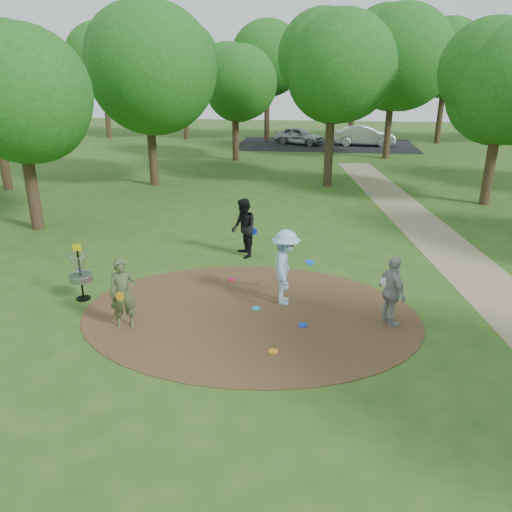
# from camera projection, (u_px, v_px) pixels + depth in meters

# --- Properties ---
(ground) EXTENTS (100.00, 100.00, 0.00)m
(ground) POSITION_uv_depth(u_px,v_px,m) (250.00, 314.00, 12.42)
(ground) COLOR #2D5119
(ground) RESTS_ON ground
(dirt_clearing) EXTENTS (8.40, 8.40, 0.02)m
(dirt_clearing) POSITION_uv_depth(u_px,v_px,m) (250.00, 314.00, 12.42)
(dirt_clearing) COLOR #47301C
(dirt_clearing) RESTS_ON ground
(footpath) EXTENTS (7.55, 39.89, 0.01)m
(footpath) POSITION_uv_depth(u_px,v_px,m) (497.00, 294.00, 13.51)
(footpath) COLOR #8C7A5B
(footpath) RESTS_ON ground
(parking_lot) EXTENTS (14.00, 8.00, 0.01)m
(parking_lot) POSITION_uv_depth(u_px,v_px,m) (326.00, 145.00, 40.03)
(parking_lot) COLOR black
(parking_lot) RESTS_ON ground
(player_observer_with_disc) EXTENTS (0.72, 0.58, 1.71)m
(player_observer_with_disc) POSITION_uv_depth(u_px,v_px,m) (123.00, 294.00, 11.52)
(player_observer_with_disc) COLOR #495732
(player_observer_with_disc) RESTS_ON ground
(player_throwing_with_disc) EXTENTS (1.15, 1.31, 1.98)m
(player_throwing_with_disc) POSITION_uv_depth(u_px,v_px,m) (285.00, 268.00, 12.69)
(player_throwing_with_disc) COLOR #97BDE1
(player_throwing_with_disc) RESTS_ON ground
(player_walking_with_disc) EXTENTS (1.04, 1.14, 1.91)m
(player_walking_with_disc) POSITION_uv_depth(u_px,v_px,m) (244.00, 228.00, 15.92)
(player_walking_with_disc) COLOR black
(player_walking_with_disc) RESTS_ON ground
(player_waiting_with_disc) EXTENTS (0.81, 1.10, 1.74)m
(player_waiting_with_disc) POSITION_uv_depth(u_px,v_px,m) (392.00, 292.00, 11.58)
(player_waiting_with_disc) COLOR #9C9C9E
(player_waiting_with_disc) RESTS_ON ground
(disc_ground_cyan) EXTENTS (0.22, 0.22, 0.02)m
(disc_ground_cyan) POSITION_uv_depth(u_px,v_px,m) (256.00, 308.00, 12.65)
(disc_ground_cyan) COLOR #1B9FD8
(disc_ground_cyan) RESTS_ON dirt_clearing
(disc_ground_blue) EXTENTS (0.22, 0.22, 0.02)m
(disc_ground_blue) POSITION_uv_depth(u_px,v_px,m) (303.00, 325.00, 11.82)
(disc_ground_blue) COLOR #0D33DD
(disc_ground_blue) RESTS_ON dirt_clearing
(disc_ground_red) EXTENTS (0.22, 0.22, 0.02)m
(disc_ground_red) POSITION_uv_depth(u_px,v_px,m) (231.00, 279.00, 14.39)
(disc_ground_red) COLOR #B51238
(disc_ground_red) RESTS_ON dirt_clearing
(car_left) EXTENTS (4.26, 2.97, 1.35)m
(car_left) POSITION_uv_depth(u_px,v_px,m) (299.00, 136.00, 40.07)
(car_left) COLOR #9D9EA4
(car_left) RESTS_ON ground
(car_right) EXTENTS (4.74, 1.81, 1.54)m
(car_right) POSITION_uv_depth(u_px,v_px,m) (365.00, 136.00, 39.29)
(car_right) COLOR #B9BCC1
(car_right) RESTS_ON ground
(disc_ground_orange) EXTENTS (0.22, 0.22, 0.02)m
(disc_ground_orange) POSITION_uv_depth(u_px,v_px,m) (273.00, 351.00, 10.73)
(disc_ground_orange) COLOR orange
(disc_ground_orange) RESTS_ON dirt_clearing
(disc_golf_basket) EXTENTS (0.63, 0.63, 1.54)m
(disc_golf_basket) POSITION_uv_depth(u_px,v_px,m) (80.00, 269.00, 12.92)
(disc_golf_basket) COLOR black
(disc_golf_basket) RESTS_ON ground
(tree_ring) EXTENTS (36.96, 45.69, 9.43)m
(tree_ring) POSITION_uv_depth(u_px,v_px,m) (353.00, 82.00, 19.58)
(tree_ring) COLOR #332316
(tree_ring) RESTS_ON ground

